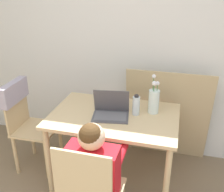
{
  "coord_description": "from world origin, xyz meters",
  "views": [
    {
      "loc": [
        0.48,
        -0.44,
        1.84
      ],
      "look_at": [
        -0.05,
        1.55,
        0.92
      ],
      "focal_mm": 42.0,
      "sensor_mm": 36.0,
      "label": 1
    }
  ],
  "objects_px": {
    "chair_spare": "(23,112)",
    "water_bottle": "(136,105)",
    "flower_vase": "(154,100)",
    "person_seated": "(95,166)",
    "laptop": "(111,110)"
  },
  "relations": [
    {
      "from": "chair_spare",
      "to": "water_bottle",
      "type": "bearing_deg",
      "value": -90.16
    },
    {
      "from": "chair_spare",
      "to": "person_seated",
      "type": "distance_m",
      "value": 1.14
    },
    {
      "from": "water_bottle",
      "to": "chair_spare",
      "type": "bearing_deg",
      "value": -178.23
    },
    {
      "from": "person_seated",
      "to": "laptop",
      "type": "bearing_deg",
      "value": -85.52
    },
    {
      "from": "flower_vase",
      "to": "chair_spare",
      "type": "bearing_deg",
      "value": -174.91
    },
    {
      "from": "chair_spare",
      "to": "water_bottle",
      "type": "height_order",
      "value": "chair_spare"
    },
    {
      "from": "laptop",
      "to": "flower_vase",
      "type": "distance_m",
      "value": 0.39
    },
    {
      "from": "laptop",
      "to": "chair_spare",
      "type": "bearing_deg",
      "value": 168.15
    },
    {
      "from": "chair_spare",
      "to": "flower_vase",
      "type": "relative_size",
      "value": 2.63
    },
    {
      "from": "person_seated",
      "to": "water_bottle",
      "type": "height_order",
      "value": "person_seated"
    },
    {
      "from": "chair_spare",
      "to": "flower_vase",
      "type": "height_order",
      "value": "flower_vase"
    },
    {
      "from": "water_bottle",
      "to": "flower_vase",
      "type": "bearing_deg",
      "value": 28.47
    },
    {
      "from": "person_seated",
      "to": "laptop",
      "type": "relative_size",
      "value": 2.94
    },
    {
      "from": "chair_spare",
      "to": "laptop",
      "type": "bearing_deg",
      "value": -94.39
    },
    {
      "from": "chair_spare",
      "to": "water_bottle",
      "type": "xyz_separation_m",
      "value": [
        1.13,
        0.03,
        0.2
      ]
    }
  ]
}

